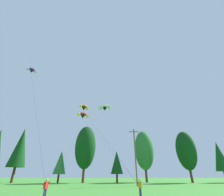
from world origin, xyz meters
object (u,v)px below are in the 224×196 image
at_px(kite_flyer_near, 46,187).
at_px(utility_pole, 135,154).
at_px(kite_flyer_mid, 140,186).
at_px(parafoil_kite_mid_red_yellow, 83,115).
at_px(parafoil_kite_high_white, 105,108).
at_px(parafoil_kite_low_orange, 84,107).
at_px(parafoil_kite_far_purple, 32,70).

bearing_deg(kite_flyer_near, utility_pole, 57.09).
bearing_deg(kite_flyer_mid, parafoil_kite_mid_red_yellow, 118.57).
bearing_deg(parafoil_kite_high_white, parafoil_kite_low_orange, -124.39).
distance_m(kite_flyer_mid, parafoil_kite_high_white, 25.98).
relative_size(kite_flyer_mid, parafoil_kite_high_white, 0.08).
bearing_deg(kite_flyer_near, kite_flyer_mid, 4.83).
relative_size(utility_pole, parafoil_kite_high_white, 0.53).
distance_m(kite_flyer_near, parafoil_kite_low_orange, 19.83).
bearing_deg(kite_flyer_near, parafoil_kite_low_orange, 89.11).
xyz_separation_m(utility_pole, kite_flyer_near, (-11.25, -17.38, -4.87)).
relative_size(kite_flyer_near, parafoil_kite_high_white, 0.08).
distance_m(kite_flyer_near, parafoil_kite_far_purple, 29.55).
relative_size(utility_pole, kite_flyer_near, 6.63).
xyz_separation_m(utility_pole, parafoil_kite_mid_red_yellow, (-11.98, 1.15, 9.00)).
xyz_separation_m(parafoil_kite_far_purple, parafoil_kite_low_orange, (13.05, 0.91, -9.13)).
xyz_separation_m(parafoil_kite_high_white, parafoil_kite_far_purple, (-17.28, -7.08, 6.51)).
height_order(utility_pole, parafoil_kite_far_purple, parafoil_kite_far_purple).
distance_m(parafoil_kite_high_white, parafoil_kite_mid_red_yellow, 6.11).
bearing_deg(kite_flyer_mid, utility_pole, 82.12).
height_order(parafoil_kite_far_purple, parafoil_kite_low_orange, parafoil_kite_far_purple).
height_order(parafoil_kite_high_white, parafoil_kite_low_orange, parafoil_kite_high_white).
bearing_deg(kite_flyer_mid, kite_flyer_near, -175.17).
xyz_separation_m(kite_flyer_near, parafoil_kite_low_orange, (0.22, 13.99, 14.05)).
bearing_deg(kite_flyer_mid, parafoil_kite_low_orange, 123.40).
distance_m(parafoil_kite_high_white, parafoil_kite_far_purple, 19.78).
distance_m(parafoil_kite_mid_red_yellow, parafoil_kite_far_purple, 16.20).
bearing_deg(parafoil_kite_far_purple, utility_pole, 10.12).
relative_size(kite_flyer_near, parafoil_kite_low_orange, 0.12).
distance_m(kite_flyer_mid, parafoil_kite_far_purple, 34.12).
bearing_deg(parafoil_kite_high_white, parafoil_kite_mid_red_yellow, -162.49).
height_order(utility_pole, parafoil_kite_mid_red_yellow, parafoil_kite_mid_red_yellow).
height_order(kite_flyer_near, kite_flyer_mid, same).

